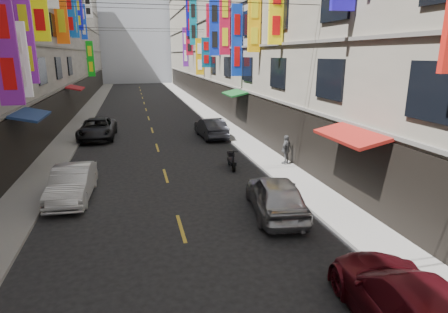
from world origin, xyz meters
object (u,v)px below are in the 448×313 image
car_right_near (412,308)px  car_left_far (97,129)px  car_left_mid (72,183)px  scooter_far_right (231,160)px  car_right_mid (276,195)px  car_right_far (211,128)px  pedestrian_rfar (286,149)px

car_right_near → car_left_far: bearing=-62.1°
car_left_mid → car_left_far: size_ratio=0.81×
scooter_far_right → car_left_far: 11.91m
car_right_mid → car_right_far: 13.81m
car_right_far → pedestrian_rfar: pedestrian_rfar is taller
car_right_near → car_right_mid: 6.74m
scooter_far_right → car_left_mid: size_ratio=0.43×
car_left_far → car_right_near: bearing=-68.1°
scooter_far_right → car_right_mid: size_ratio=0.41×
car_left_mid → pedestrian_rfar: 10.78m
scooter_far_right → car_right_mid: bearing=96.4°
car_right_near → car_right_mid: bearing=-78.6°
pedestrian_rfar → car_left_far: bearing=-80.8°
car_right_near → pedestrian_rfar: size_ratio=3.22×
scooter_far_right → car_right_far: 7.73m
car_right_mid → car_right_near: bearing=101.6°
car_right_near → car_right_far: (0.00, 20.53, -0.02)m
pedestrian_rfar → car_right_mid: bearing=25.5°
scooter_far_right → car_right_far: car_right_far is taller
car_right_mid → pedestrian_rfar: bearing=-107.8°
scooter_far_right → pedestrian_rfar: size_ratio=1.15×
scooter_far_right → pedestrian_rfar: pedestrian_rfar is taller
car_left_mid → pedestrian_rfar: (10.49, 2.45, 0.21)m
car_right_far → car_left_mid: bearing=48.8°
car_right_far → car_right_near: bearing=86.3°
scooter_far_right → car_left_far: bearing=-45.8°
car_left_far → car_right_mid: bearing=-61.6°
car_left_mid → scooter_far_right: bearing=22.5°
scooter_far_right → car_left_far: (-7.45, 9.29, 0.28)m
car_right_mid → pedestrian_rfar: pedestrian_rfar is taller
car_right_far → pedestrian_rfar: bearing=103.7°
car_right_near → car_right_mid: (-0.38, 6.73, 0.01)m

